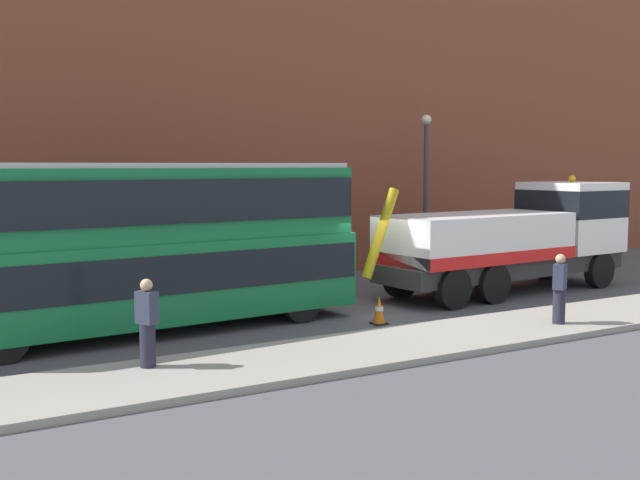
{
  "coord_description": "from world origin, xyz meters",
  "views": [
    {
      "loc": [
        -11.63,
        -17.52,
        4.02
      ],
      "look_at": [
        -1.37,
        0.09,
        2.0
      ],
      "focal_mm": 42.85,
      "sensor_mm": 36.0,
      "label": 1
    }
  ],
  "objects_px": {
    "pedestrian_bystander": "(560,290)",
    "pedestrian_onlooker": "(147,324)",
    "recovery_tow_truck": "(515,236)",
    "double_decker_bus": "(138,241)",
    "traffic_cone_near_bus": "(379,311)",
    "street_lamp": "(426,179)"
  },
  "relations": [
    {
      "from": "pedestrian_bystander",
      "to": "pedestrian_onlooker",
      "type": "bearing_deg",
      "value": 54.08
    },
    {
      "from": "recovery_tow_truck",
      "to": "double_decker_bus",
      "type": "height_order",
      "value": "double_decker_bus"
    },
    {
      "from": "pedestrian_onlooker",
      "to": "traffic_cone_near_bus",
      "type": "distance_m",
      "value": 6.7
    },
    {
      "from": "pedestrian_bystander",
      "to": "traffic_cone_near_bus",
      "type": "bearing_deg",
      "value": 22.26
    },
    {
      "from": "traffic_cone_near_bus",
      "to": "street_lamp",
      "type": "xyz_separation_m",
      "value": [
        6.67,
        6.69,
        3.13
      ]
    },
    {
      "from": "traffic_cone_near_bus",
      "to": "street_lamp",
      "type": "distance_m",
      "value": 9.95
    },
    {
      "from": "traffic_cone_near_bus",
      "to": "recovery_tow_truck",
      "type": "bearing_deg",
      "value": 16.95
    },
    {
      "from": "double_decker_bus",
      "to": "pedestrian_onlooker",
      "type": "distance_m",
      "value": 3.9
    },
    {
      "from": "double_decker_bus",
      "to": "pedestrian_bystander",
      "type": "height_order",
      "value": "double_decker_bus"
    },
    {
      "from": "recovery_tow_truck",
      "to": "pedestrian_onlooker",
      "type": "height_order",
      "value": "recovery_tow_truck"
    },
    {
      "from": "pedestrian_onlooker",
      "to": "double_decker_bus",
      "type": "bearing_deg",
      "value": 49.25
    },
    {
      "from": "pedestrian_onlooker",
      "to": "street_lamp",
      "type": "distance_m",
      "value": 15.74
    },
    {
      "from": "traffic_cone_near_bus",
      "to": "double_decker_bus",
      "type": "bearing_deg",
      "value": 160.36
    },
    {
      "from": "recovery_tow_truck",
      "to": "double_decker_bus",
      "type": "bearing_deg",
      "value": 175.94
    },
    {
      "from": "street_lamp",
      "to": "double_decker_bus",
      "type": "bearing_deg",
      "value": -158.91
    },
    {
      "from": "street_lamp",
      "to": "recovery_tow_truck",
      "type": "bearing_deg",
      "value": -90.65
    },
    {
      "from": "traffic_cone_near_bus",
      "to": "street_lamp",
      "type": "relative_size",
      "value": 0.12
    },
    {
      "from": "traffic_cone_near_bus",
      "to": "pedestrian_onlooker",
      "type": "bearing_deg",
      "value": -166.19
    },
    {
      "from": "pedestrian_onlooker",
      "to": "pedestrian_bystander",
      "type": "height_order",
      "value": "same"
    },
    {
      "from": "pedestrian_onlooker",
      "to": "traffic_cone_near_bus",
      "type": "xyz_separation_m",
      "value": [
        6.48,
        1.59,
        -0.64
      ]
    },
    {
      "from": "double_decker_bus",
      "to": "recovery_tow_truck",
      "type": "bearing_deg",
      "value": -4.06
    },
    {
      "from": "pedestrian_onlooker",
      "to": "pedestrian_bystander",
      "type": "bearing_deg",
      "value": -32.64
    }
  ]
}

